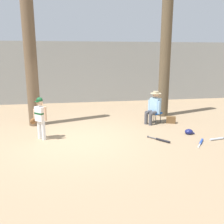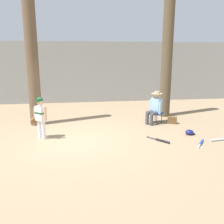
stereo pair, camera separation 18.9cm
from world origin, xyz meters
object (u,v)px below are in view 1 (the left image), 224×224
(tree_near_player, at_px, (30,56))
(handbag_beside_stool, at_px, (171,120))
(bat_blue_youth, at_px, (201,142))
(bat_black_composite, at_px, (161,140))
(seated_spectator, at_px, (154,107))
(tree_behind_spectator, at_px, (165,52))
(bat_aluminum_silver, at_px, (218,139))
(batting_helmet_navy, at_px, (189,132))
(folding_stool, at_px, (155,113))
(young_ballplayer, at_px, (40,116))

(tree_near_player, bearing_deg, handbag_beside_stool, -6.98)
(bat_blue_youth, relative_size, bat_black_composite, 0.92)
(tree_near_player, bearing_deg, seated_spectator, -6.60)
(tree_behind_spectator, relative_size, bat_aluminum_silver, 7.32)
(handbag_beside_stool, bearing_deg, seated_spectator, 170.56)
(tree_behind_spectator, height_order, batting_helmet_navy, tree_behind_spectator)
(handbag_beside_stool, xyz_separation_m, bat_blue_youth, (0.02, -2.19, -0.10))
(tree_behind_spectator, relative_size, folding_stool, 10.59)
(tree_behind_spectator, xyz_separation_m, seated_spectator, (-0.78, -1.07, -1.97))
(young_ballplayer, xyz_separation_m, folding_stool, (4.05, 1.21, -0.38))
(handbag_beside_stool, height_order, bat_blue_youth, handbag_beside_stool)
(folding_stool, xyz_separation_m, batting_helmet_navy, (0.64, -1.51, -0.29))
(bat_black_composite, bearing_deg, batting_helmet_navy, 23.13)
(handbag_beside_stool, bearing_deg, bat_black_composite, -120.32)
(folding_stool, height_order, handbag_beside_stool, folding_stool)
(batting_helmet_navy, bearing_deg, bat_black_composite, -156.87)
(tree_behind_spectator, height_order, bat_blue_youth, tree_behind_spectator)
(bat_aluminum_silver, distance_m, bat_blue_youth, 0.70)
(young_ballplayer, bearing_deg, bat_blue_youth, -13.92)
(bat_blue_youth, xyz_separation_m, batting_helmet_navy, (0.05, 0.85, 0.04))
(tree_behind_spectator, xyz_separation_m, bat_aluminum_silver, (0.58, -3.18, -2.58))
(tree_near_player, xyz_separation_m, handbag_beside_stool, (5.02, -0.61, -2.33))
(handbag_beside_stool, height_order, bat_black_composite, handbag_beside_stool)
(young_ballplayer, bearing_deg, folding_stool, 16.59)
(tree_behind_spectator, relative_size, bat_black_composite, 9.02)
(folding_stool, distance_m, batting_helmet_navy, 1.66)
(young_ballplayer, height_order, bat_aluminum_silver, young_ballplayer)
(tree_behind_spectator, height_order, handbag_beside_stool, tree_behind_spectator)
(bat_blue_youth, bearing_deg, bat_aluminum_silver, 15.73)
(handbag_beside_stool, bearing_deg, young_ballplayer, -167.33)
(tree_near_player, relative_size, seated_spectator, 4.68)
(folding_stool, bearing_deg, young_ballplayer, -163.41)
(bat_aluminum_silver, bearing_deg, bat_blue_youth, -164.27)
(seated_spectator, height_order, batting_helmet_navy, seated_spectator)
(bat_aluminum_silver, height_order, bat_blue_youth, same)
(seated_spectator, xyz_separation_m, handbag_beside_stool, (0.66, -0.11, -0.51))
(young_ballplayer, relative_size, folding_stool, 2.35)
(tree_behind_spectator, xyz_separation_m, batting_helmet_navy, (-0.05, -2.53, -2.54))
(folding_stool, distance_m, bat_aluminum_silver, 2.53)
(handbag_beside_stool, bearing_deg, folding_stool, 164.05)
(folding_stool, distance_m, bat_blue_youth, 2.45)
(tree_behind_spectator, distance_m, bat_black_composite, 4.14)
(handbag_beside_stool, distance_m, bat_blue_youth, 2.19)
(bat_blue_youth, bearing_deg, tree_behind_spectator, 88.29)
(tree_near_player, relative_size, bat_aluminum_silver, 6.99)
(tree_near_player, height_order, bat_blue_youth, tree_near_player)
(tree_behind_spectator, xyz_separation_m, folding_stool, (-0.70, -1.02, -2.25))
(tree_near_player, distance_m, batting_helmet_navy, 5.95)
(young_ballplayer, distance_m, bat_aluminum_silver, 5.46)
(bat_aluminum_silver, relative_size, batting_helmet_navy, 2.58)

